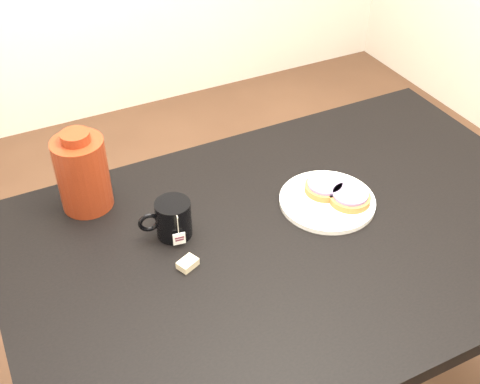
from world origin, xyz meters
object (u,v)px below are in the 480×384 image
at_px(bagel_front, 350,197).
at_px(mug, 173,219).
at_px(table, 297,256).
at_px(bagel_back, 325,187).
at_px(teabag_pouch, 188,264).
at_px(plate, 327,200).
at_px(bagel_package, 83,173).

distance_m(bagel_front, mug, 0.45).
bearing_deg(mug, table, -17.40).
bearing_deg(bagel_back, teabag_pouch, -168.97).
height_order(plate, bagel_package, bagel_package).
bearing_deg(bagel_package, bagel_back, -22.94).
xyz_separation_m(plate, teabag_pouch, (-0.41, -0.05, -0.00)).
xyz_separation_m(plate, bagel_package, (-0.55, 0.27, 0.09)).
xyz_separation_m(table, bagel_package, (-0.43, 0.33, 0.18)).
xyz_separation_m(table, plate, (0.12, 0.06, 0.09)).
height_order(table, mug, mug).
xyz_separation_m(bagel_back, bagel_front, (0.03, -0.06, -0.00)).
bearing_deg(teabag_pouch, mug, 84.04).
xyz_separation_m(bagel_front, bagel_package, (-0.60, 0.30, 0.07)).
distance_m(bagel_back, bagel_front, 0.07).
relative_size(bagel_back, bagel_package, 0.62).
bearing_deg(table, teabag_pouch, 177.63).
xyz_separation_m(plate, mug, (-0.40, 0.07, 0.04)).
bearing_deg(bagel_front, mug, 167.37).
relative_size(plate, mug, 1.84).
height_order(mug, teabag_pouch, mug).
bearing_deg(bagel_front, table, -170.06).
xyz_separation_m(bagel_front, mug, (-0.44, 0.10, 0.02)).
distance_m(bagel_front, bagel_package, 0.67).
xyz_separation_m(bagel_front, teabag_pouch, (-0.45, -0.02, -0.02)).
distance_m(table, bagel_package, 0.57).
relative_size(bagel_back, mug, 1.00).
bearing_deg(mug, bagel_front, -4.97).
bearing_deg(bagel_front, bagel_back, 117.80).
height_order(table, plate, plate).
distance_m(plate, bagel_front, 0.06).
bearing_deg(mug, plate, -2.04).
distance_m(table, bagel_back, 0.20).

